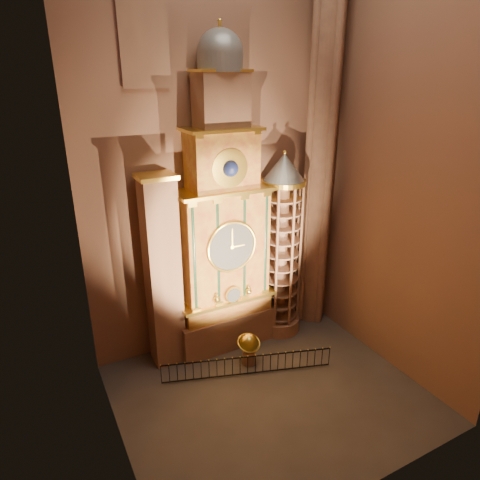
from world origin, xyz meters
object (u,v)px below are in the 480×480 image
astronomical_clock (223,234)px  celestial_globe (249,346)px  stair_turret (281,248)px  portrait_tower (163,273)px  iron_railing (248,365)px

astronomical_clock → celestial_globe: bearing=-84.0°
astronomical_clock → stair_turret: 3.78m
stair_turret → portrait_tower: bearing=177.7°
astronomical_clock → celestial_globe: size_ratio=9.32×
stair_turret → celestial_globe: (-3.25, -2.15, -4.19)m
portrait_tower → stair_turret: stair_turret is taller
portrait_tower → iron_railing: (3.14, -3.24, -4.56)m
astronomical_clock → iron_railing: (-0.26, -3.23, -6.09)m
celestial_globe → iron_railing: celestial_globe is taller
portrait_tower → iron_railing: size_ratio=1.23×
astronomical_clock → portrait_tower: size_ratio=1.64×
portrait_tower → astronomical_clock: bearing=-0.3°
portrait_tower → stair_turret: size_ratio=0.94×
astronomical_clock → iron_railing: size_ratio=2.01×
stair_turret → iron_railing: stair_turret is taller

